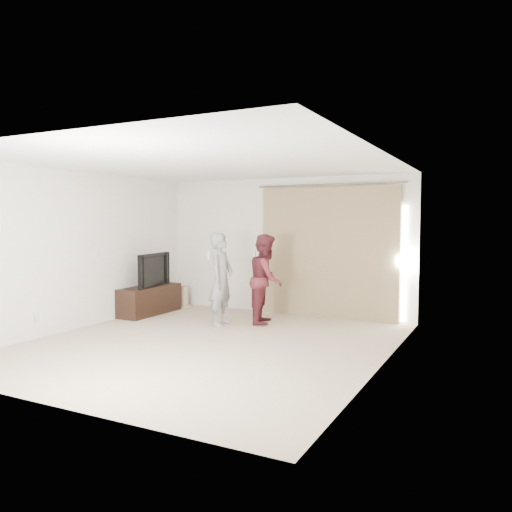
{
  "coord_description": "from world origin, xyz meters",
  "views": [
    {
      "loc": [
        3.85,
        -6.04,
        1.78
      ],
      "look_at": [
        0.17,
        1.2,
        1.21
      ],
      "focal_mm": 35.0,
      "sensor_mm": 36.0,
      "label": 1
    }
  ],
  "objects_px": {
    "tv": "(149,270)",
    "tv_console": "(150,300)",
    "person_man": "(221,279)",
    "person_woman": "(266,279)"
  },
  "relations": [
    {
      "from": "tv_console",
      "to": "person_man",
      "type": "bearing_deg",
      "value": -8.82
    },
    {
      "from": "tv_console",
      "to": "person_man",
      "type": "distance_m",
      "value": 1.86
    },
    {
      "from": "tv",
      "to": "tv_console",
      "type": "bearing_deg",
      "value": -0.0
    },
    {
      "from": "tv",
      "to": "person_man",
      "type": "distance_m",
      "value": 1.79
    },
    {
      "from": "person_man",
      "to": "person_woman",
      "type": "distance_m",
      "value": 0.8
    },
    {
      "from": "tv",
      "to": "person_man",
      "type": "bearing_deg",
      "value": -107.57
    },
    {
      "from": "tv_console",
      "to": "person_man",
      "type": "xyz_separation_m",
      "value": [
        1.77,
        -0.27,
        0.52
      ]
    },
    {
      "from": "tv_console",
      "to": "tv",
      "type": "height_order",
      "value": "tv"
    },
    {
      "from": "tv",
      "to": "person_man",
      "type": "height_order",
      "value": "person_man"
    },
    {
      "from": "person_man",
      "to": "person_woman",
      "type": "xyz_separation_m",
      "value": [
        0.6,
        0.52,
        -0.01
      ]
    }
  ]
}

